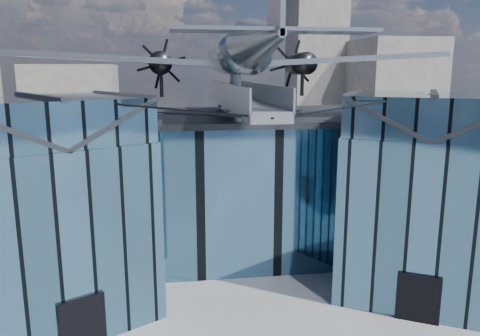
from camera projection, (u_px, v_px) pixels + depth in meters
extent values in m
plane|color=gray|center=(245.00, 293.00, 27.88)|extent=(120.00, 120.00, 0.00)
cube|color=teal|center=(227.00, 181.00, 35.63)|extent=(28.00, 14.00, 9.50)
cube|color=#23262A|center=(226.00, 116.00, 34.63)|extent=(28.00, 14.00, 0.40)
cube|color=teal|center=(50.00, 231.00, 24.45)|extent=(11.79, 11.43, 9.50)
cube|color=teal|center=(40.00, 120.00, 23.26)|extent=(11.56, 11.20, 2.20)
cube|color=#23262A|center=(85.00, 117.00, 24.63)|extent=(7.98, 9.23, 2.40)
cube|color=#23262A|center=(38.00, 96.00, 23.03)|extent=(4.30, 7.10, 0.18)
cube|color=black|center=(83.00, 323.00, 22.04)|extent=(2.03, 1.32, 2.60)
cube|color=black|center=(130.00, 215.00, 27.19)|extent=(0.34, 0.34, 9.50)
cube|color=teal|center=(424.00, 214.00, 27.44)|extent=(11.79, 11.43, 9.50)
cube|color=teal|center=(432.00, 114.00, 26.25)|extent=(11.56, 11.20, 2.20)
cube|color=#23262A|center=(391.00, 113.00, 27.07)|extent=(7.98, 9.23, 2.40)
cube|color=#23262A|center=(477.00, 115.00, 25.44)|extent=(7.98, 9.23, 2.40)
cube|color=#23262A|center=(434.00, 93.00, 26.02)|extent=(4.30, 7.10, 0.18)
cube|color=black|center=(418.00, 298.00, 24.46)|extent=(2.03, 1.32, 2.60)
cube|color=black|center=(347.00, 206.00, 29.07)|extent=(0.34, 0.34, 9.50)
cube|color=gray|center=(236.00, 102.00, 29.02)|extent=(1.80, 21.00, 0.50)
cube|color=gray|center=(222.00, 91.00, 28.76)|extent=(0.08, 21.00, 1.10)
cube|color=gray|center=(251.00, 91.00, 29.01)|extent=(0.08, 21.00, 1.10)
cylinder|color=gray|center=(221.00, 103.00, 38.36)|extent=(0.44, 0.44, 1.35)
cylinder|color=gray|center=(230.00, 108.00, 32.54)|extent=(0.44, 0.44, 1.35)
cylinder|color=gray|center=(238.00, 113.00, 28.67)|extent=(0.44, 0.44, 1.35)
cylinder|color=gray|center=(235.00, 86.00, 29.31)|extent=(0.70, 0.70, 1.40)
cylinder|color=black|center=(144.00, 107.00, 20.94)|extent=(10.55, 6.08, 0.69)
cylinder|color=black|center=(366.00, 104.00, 22.44)|extent=(10.55, 6.08, 0.69)
cylinder|color=black|center=(190.00, 114.00, 26.76)|extent=(6.09, 17.04, 1.19)
cylinder|color=black|center=(291.00, 113.00, 27.62)|extent=(6.09, 17.04, 1.19)
cylinder|color=#9FA4AB|center=(235.00, 54.00, 28.91)|extent=(2.50, 11.00, 2.50)
sphere|color=#9FA4AB|center=(225.00, 57.00, 34.24)|extent=(2.50, 2.50, 2.50)
cube|color=black|center=(227.00, 46.00, 33.13)|extent=(1.60, 1.40, 0.50)
cone|color=#9FA4AB|center=(264.00, 39.00, 20.13)|extent=(2.50, 7.00, 2.50)
cube|color=#9FA4AB|center=(275.00, 30.00, 17.96)|extent=(8.00, 1.80, 0.14)
cube|color=#9FA4AB|center=(121.00, 59.00, 28.94)|extent=(14.00, 3.20, 1.08)
cylinder|color=black|center=(161.00, 63.00, 29.92)|extent=(1.44, 3.20, 1.44)
cone|color=black|center=(161.00, 64.00, 31.66)|extent=(0.70, 0.70, 0.70)
cube|color=black|center=(161.00, 64.00, 31.81)|extent=(1.05, 0.06, 3.33)
cube|color=black|center=(161.00, 64.00, 31.81)|extent=(2.53, 0.06, 2.53)
cube|color=black|center=(161.00, 64.00, 31.81)|extent=(3.33, 0.06, 1.05)
cylinder|color=black|center=(161.00, 83.00, 29.58)|extent=(0.24, 0.24, 1.75)
cube|color=#9FA4AB|center=(338.00, 60.00, 30.94)|extent=(14.00, 3.20, 1.08)
cylinder|color=black|center=(300.00, 64.00, 31.23)|extent=(1.44, 3.20, 1.44)
cone|color=black|center=(293.00, 64.00, 32.97)|extent=(0.70, 0.70, 0.70)
cube|color=black|center=(293.00, 64.00, 33.12)|extent=(1.05, 0.06, 3.33)
cube|color=black|center=(293.00, 64.00, 33.12)|extent=(2.53, 0.06, 2.53)
cube|color=black|center=(293.00, 64.00, 33.12)|extent=(3.33, 0.06, 1.05)
cylinder|color=black|center=(302.00, 83.00, 30.90)|extent=(0.24, 0.24, 1.75)
cube|color=slate|center=(391.00, 96.00, 77.11)|extent=(12.00, 14.00, 18.00)
cube|color=slate|center=(73.00, 108.00, 76.89)|extent=(14.00, 10.00, 14.00)
cube|color=slate|center=(315.00, 71.00, 84.56)|extent=(9.00, 9.00, 26.00)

